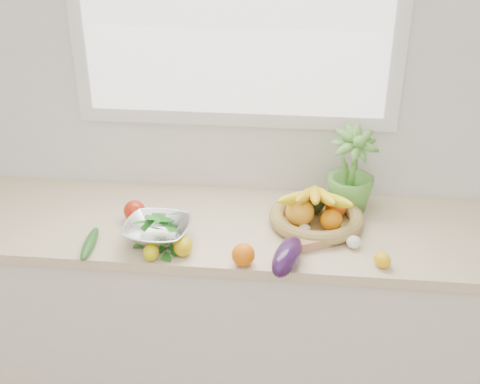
# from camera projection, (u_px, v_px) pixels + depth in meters

# --- Properties ---
(back_wall) EXTENTS (4.50, 0.02, 2.70)m
(back_wall) POSITION_uv_depth(u_px,v_px,m) (236.00, 89.00, 2.42)
(back_wall) COLOR white
(back_wall) RESTS_ON ground
(counter_cabinet) EXTENTS (2.20, 0.58, 0.86)m
(counter_cabinet) POSITION_uv_depth(u_px,v_px,m) (229.00, 316.00, 2.59)
(counter_cabinet) COLOR silver
(counter_cabinet) RESTS_ON ground
(countertop) EXTENTS (2.24, 0.62, 0.04)m
(countertop) POSITION_uv_depth(u_px,v_px,m) (228.00, 227.00, 2.37)
(countertop) COLOR beige
(countertop) RESTS_ON counter_cabinet
(orange_loose) EXTENTS (0.10, 0.10, 0.08)m
(orange_loose) POSITION_uv_depth(u_px,v_px,m) (243.00, 255.00, 2.09)
(orange_loose) COLOR orange
(orange_loose) RESTS_ON countertop
(lemon_a) EXTENTS (0.07, 0.08, 0.06)m
(lemon_a) POSITION_uv_depth(u_px,v_px,m) (151.00, 253.00, 2.13)
(lemon_a) COLOR #D2C60B
(lemon_a) RESTS_ON countertop
(lemon_b) EXTENTS (0.07, 0.09, 0.07)m
(lemon_b) POSITION_uv_depth(u_px,v_px,m) (183.00, 246.00, 2.15)
(lemon_b) COLOR gold
(lemon_b) RESTS_ON countertop
(lemon_c) EXTENTS (0.08, 0.09, 0.06)m
(lemon_c) POSITION_uv_depth(u_px,v_px,m) (382.00, 260.00, 2.09)
(lemon_c) COLOR yellow
(lemon_c) RESTS_ON countertop
(apple) EXTENTS (0.11, 0.11, 0.09)m
(apple) POSITION_uv_depth(u_px,v_px,m) (134.00, 211.00, 2.36)
(apple) COLOR red
(apple) RESTS_ON countertop
(ginger) EXTENTS (0.13, 0.10, 0.04)m
(ginger) POSITION_uv_depth(u_px,v_px,m) (314.00, 243.00, 2.20)
(ginger) COLOR tan
(ginger) RESTS_ON countertop
(garlic_a) EXTENTS (0.07, 0.07, 0.05)m
(garlic_a) POSITION_uv_depth(u_px,v_px,m) (354.00, 242.00, 2.20)
(garlic_a) COLOR silver
(garlic_a) RESTS_ON countertop
(garlic_b) EXTENTS (0.05, 0.05, 0.04)m
(garlic_b) POSITION_uv_depth(u_px,v_px,m) (305.00, 230.00, 2.28)
(garlic_b) COLOR silver
(garlic_b) RESTS_ON countertop
(garlic_c) EXTENTS (0.06, 0.06, 0.04)m
(garlic_c) POSITION_uv_depth(u_px,v_px,m) (290.00, 234.00, 2.25)
(garlic_c) COLOR white
(garlic_c) RESTS_ON countertop
(eggplant) EXTENTS (0.14, 0.25, 0.09)m
(eggplant) POSITION_uv_depth(u_px,v_px,m) (287.00, 256.00, 2.08)
(eggplant) COLOR #290F37
(eggplant) RESTS_ON countertop
(cucumber) EXTENTS (0.06, 0.22, 0.04)m
(cucumber) POSITION_uv_depth(u_px,v_px,m) (90.00, 243.00, 2.20)
(cucumber) COLOR #1A5519
(cucumber) RESTS_ON countertop
(radish) EXTENTS (0.03, 0.03, 0.03)m
(radish) POSITION_uv_depth(u_px,v_px,m) (86.00, 251.00, 2.16)
(radish) COLOR red
(radish) RESTS_ON countertop
(potted_herb) EXTENTS (0.25, 0.25, 0.35)m
(potted_herb) POSITION_uv_depth(u_px,v_px,m) (351.00, 170.00, 2.38)
(potted_herb) COLOR #579A38
(potted_herb) RESTS_ON countertop
(fruit_basket) EXTENTS (0.37, 0.37, 0.19)m
(fruit_basket) POSITION_uv_depth(u_px,v_px,m) (316.00, 212.00, 2.33)
(fruit_basket) COLOR #A58949
(fruit_basket) RESTS_ON countertop
(colander_with_spinach) EXTENTS (0.26, 0.26, 0.13)m
(colander_with_spinach) POSITION_uv_depth(u_px,v_px,m) (157.00, 227.00, 2.21)
(colander_with_spinach) COLOR silver
(colander_with_spinach) RESTS_ON countertop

